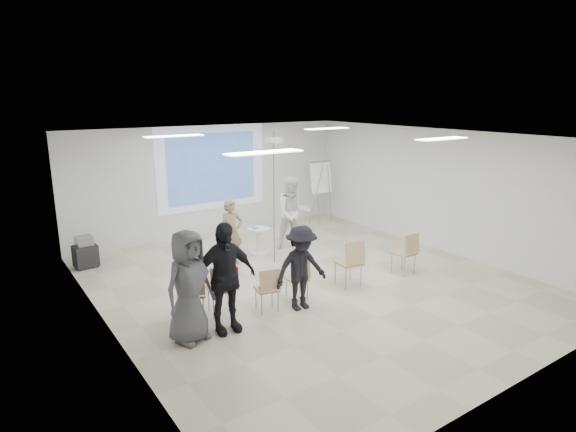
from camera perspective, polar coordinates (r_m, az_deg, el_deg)
floor at (r=10.15m, az=2.58°, el=-8.05°), size 8.00×9.00×0.10m
ceiling at (r=9.43m, az=2.79°, el=9.67°), size 8.00×9.00×0.10m
wall_back at (r=13.51m, az=-9.05°, el=4.24°), size 8.00×0.10×3.00m
wall_left at (r=8.00m, az=-21.21°, el=-3.42°), size 0.10×9.00×3.00m
wall_right at (r=12.49m, az=17.70°, el=2.94°), size 0.10×9.00×3.00m
projection_halo at (r=13.40m, az=-8.99°, el=5.67°), size 3.20×0.01×2.30m
projection_image at (r=13.38m, az=-8.96°, el=5.67°), size 2.60×0.01×1.90m
pedestal_table at (r=11.73m, az=-3.49°, el=-2.77°), size 0.56×0.56×0.68m
player_left at (r=10.97m, az=-6.72°, el=-1.44°), size 0.65×0.47×1.71m
player_right at (r=12.02m, az=0.62°, el=0.81°), size 1.19×1.08×2.02m
controller_left at (r=11.19m, az=-6.55°, el=0.32°), size 0.05×0.13×0.04m
controller_right at (r=12.05m, az=-0.76°, el=2.56°), size 0.09×0.14×0.04m
chair_far_left at (r=8.39m, az=-11.36°, el=-8.61°), size 0.61×0.63×0.97m
chair_left_mid at (r=8.53m, az=-7.87°, el=-8.18°), size 0.53×0.56×0.95m
chair_left_inner at (r=8.62m, az=-2.37°, el=-8.32°), size 0.46×0.49×0.83m
chair_center at (r=9.12m, az=1.27°, el=-7.15°), size 0.42×0.44×0.80m
chair_right_inner at (r=9.73m, az=7.48°, el=-5.15°), size 0.51×0.54×0.99m
chair_right_far at (r=10.67m, az=13.91°, el=-3.95°), size 0.45×0.48×0.92m
red_jacket at (r=8.36m, az=-7.37°, el=-7.46°), size 0.43×0.18×0.40m
laptop at (r=8.72m, az=-2.60°, el=-8.38°), size 0.34×0.28×0.02m
audience_left at (r=7.82m, az=-7.61°, el=-6.35°), size 1.28×0.82×2.12m
audience_mid at (r=8.61m, az=1.56°, el=-5.54°), size 1.19×0.71×1.77m
audience_outer at (r=7.63m, az=-11.72°, el=-7.41°), size 1.15×0.93×2.03m
flipchart_easel at (r=14.39m, az=3.92°, el=4.59°), size 0.82×0.62×1.90m
av_cart at (r=11.76m, az=-22.90°, el=-4.06°), size 0.53×0.44×0.73m
ceiling_projector at (r=10.74m, az=-1.67°, el=8.29°), size 0.30×0.25×3.00m
fluor_panel_nw at (r=10.21m, az=-13.35°, el=9.20°), size 1.20×0.30×0.02m
fluor_panel_ne at (r=12.24m, az=4.63°, el=10.29°), size 1.20×0.30×0.02m
fluor_panel_sw at (r=7.08m, az=-2.86°, el=7.54°), size 1.20×0.30×0.02m
fluor_panel_se at (r=9.78m, az=17.78°, el=8.71°), size 1.20×0.30×0.02m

